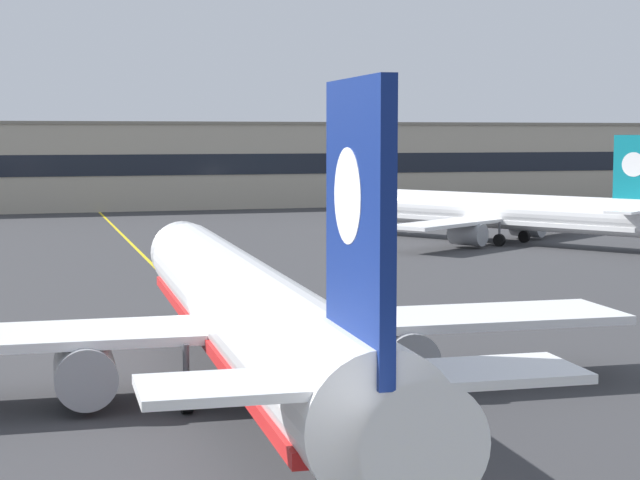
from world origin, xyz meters
TOP-DOWN VIEW (x-y plane):
  - taxiway_centreline at (0.00, 30.00)m, footprint 5.79×179.93m
  - airliner_foreground at (-1.98, 14.10)m, footprint 32.21×41.51m
  - airliner_background at (34.42, 65.22)m, footprint 25.90×32.11m
  - safety_cone_by_nose_gear at (-2.09, 29.78)m, footprint 0.44×0.44m
  - terminal_building at (11.39, 123.11)m, footprint 166.59×12.40m

SIDE VIEW (x-z plane):
  - taxiway_centreline at x=0.00m, z-range 0.00..0.01m
  - safety_cone_by_nose_gear at x=-2.09m, z-range -0.02..0.53m
  - airliner_background at x=34.42m, z-range -2.15..8.05m
  - airliner_foreground at x=-1.98m, z-range -2.46..9.19m
  - terminal_building at x=11.39m, z-range 0.01..11.95m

